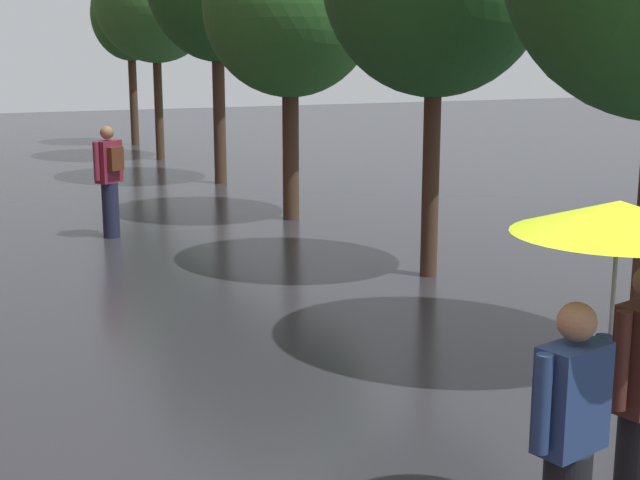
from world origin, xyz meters
TOP-DOWN VIEW (x-y plane):
  - street_tree_2 at (3.10, 10.34)m, footprint 2.90×2.90m
  - street_tree_4 at (3.15, 19.69)m, footprint 3.12×3.12m
  - street_tree_5 at (3.37, 23.70)m, footprint 2.33×2.33m
  - couple_under_umbrella at (0.70, -0.19)m, footprint 1.24×1.15m
  - pedestrian_walking_midground at (-0.05, 10.06)m, footprint 0.51×0.45m

SIDE VIEW (x-z plane):
  - pedestrian_walking_midground at x=-0.05m, z-range 0.05..1.80m
  - couple_under_umbrella at x=0.70m, z-range 0.36..2.47m
  - street_tree_2 at x=3.10m, z-range 1.03..6.08m
  - street_tree_5 at x=3.37m, z-range 1.25..6.53m
  - street_tree_4 at x=3.15m, z-range 1.26..6.96m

